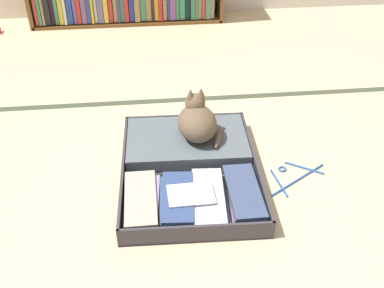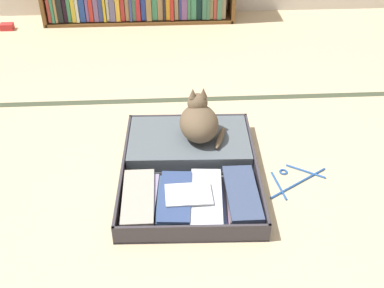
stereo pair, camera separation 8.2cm
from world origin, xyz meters
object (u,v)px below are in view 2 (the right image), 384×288
at_px(open_suitcase, 190,165).
at_px(small_red_pouch, 7,27).
at_px(clothes_hanger, 293,179).
at_px(black_cat, 199,121).

bearing_deg(open_suitcase, small_red_pouch, 125.89).
height_order(open_suitcase, small_red_pouch, open_suitcase).
xyz_separation_m(open_suitcase, small_red_pouch, (-1.36, 1.88, -0.02)).
bearing_deg(clothes_hanger, black_cat, 149.46).
xyz_separation_m(open_suitcase, black_cat, (0.06, 0.17, 0.14)).
xyz_separation_m(black_cat, small_red_pouch, (-1.42, 1.71, -0.16)).
relative_size(black_cat, clothes_hanger, 0.84).
bearing_deg(black_cat, small_red_pouch, 129.61).
height_order(black_cat, small_red_pouch, black_cat).
distance_m(open_suitcase, small_red_pouch, 2.32).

